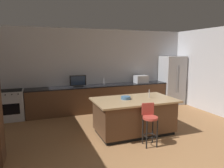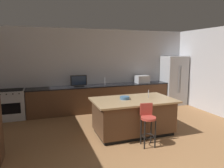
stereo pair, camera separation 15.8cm
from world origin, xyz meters
TOP-DOWN VIEW (x-y plane):
  - wall_back at (0.00, 5.15)m, footprint 7.38×0.12m
  - counter_back at (-0.05, 4.77)m, footprint 5.08×0.62m
  - kitchen_island at (0.14, 2.50)m, footprint 2.10×1.23m
  - refrigerator at (2.94, 4.72)m, footprint 0.88×0.74m
  - range_oven at (-2.99, 4.77)m, footprint 0.79×0.63m
  - microwave at (1.56, 4.77)m, footprint 0.48×0.36m
  - tv_monitor at (-0.87, 4.72)m, footprint 0.55×0.16m
  - sink_faucet_back at (0.11, 4.87)m, footprint 0.02×0.02m
  - sink_faucet_island at (0.58, 2.50)m, footprint 0.02×0.02m
  - bar_stool_center at (0.14, 1.73)m, footprint 0.34×0.36m
  - fruit_bowl at (-0.07, 2.58)m, footprint 0.25×0.25m

SIDE VIEW (x-z plane):
  - kitchen_island at x=0.14m, z-range 0.01..0.92m
  - counter_back at x=-0.05m, z-range 0.00..0.93m
  - range_oven at x=-2.99m, z-range 0.00..0.95m
  - bar_stool_center at x=0.14m, z-range 0.09..1.06m
  - fruit_bowl at x=-0.07m, z-range 0.91..0.98m
  - refrigerator at x=2.94m, z-range 0.00..1.93m
  - sink_faucet_island at x=0.58m, z-range 0.91..1.13m
  - sink_faucet_back at x=0.11m, z-range 0.93..1.17m
  - microwave at x=1.56m, z-range 0.93..1.21m
  - tv_monitor at x=-0.87m, z-range 0.91..1.30m
  - wall_back at x=0.00m, z-range 0.00..2.91m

